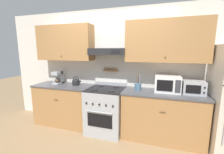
# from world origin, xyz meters

# --- Properties ---
(ground_plane) EXTENTS (16.00, 16.00, 0.00)m
(ground_plane) POSITION_xyz_m (0.00, 0.00, 0.00)
(ground_plane) COLOR #937551
(wall_back) EXTENTS (5.20, 0.46, 2.55)m
(wall_back) POSITION_xyz_m (0.04, 0.57, 1.51)
(wall_back) COLOR silver
(wall_back) RESTS_ON ground_plane
(counter_left) EXTENTS (1.32, 0.63, 0.92)m
(counter_left) POSITION_xyz_m (-1.03, 0.32, 0.46)
(counter_left) COLOR #AD7A47
(counter_left) RESTS_ON ground_plane
(counter_right) EXTENTS (1.48, 0.63, 0.92)m
(counter_right) POSITION_xyz_m (1.11, 0.32, 0.46)
(counter_right) COLOR #AD7A47
(counter_right) RESTS_ON ground_plane
(stove_range) EXTENTS (0.73, 0.73, 0.99)m
(stove_range) POSITION_xyz_m (0.00, 0.26, 0.46)
(stove_range) COLOR #ADAFB5
(stove_range) RESTS_ON ground_plane
(tea_kettle) EXTENTS (0.21, 0.16, 0.20)m
(tea_kettle) POSITION_xyz_m (-0.75, 0.38, 0.99)
(tea_kettle) COLOR #232326
(tea_kettle) RESTS_ON counter_left
(coffee_maker) EXTENTS (0.16, 0.25, 0.28)m
(coffee_maker) POSITION_xyz_m (-1.23, 0.41, 1.06)
(coffee_maker) COLOR #ADAFB5
(coffee_maker) RESTS_ON counter_left
(microwave) EXTENTS (0.45, 0.35, 0.31)m
(microwave) POSITION_xyz_m (1.18, 0.39, 1.07)
(microwave) COLOR white
(microwave) RESTS_ON counter_right
(utensil_crock) EXTENTS (0.13, 0.13, 0.29)m
(utensil_crock) POSITION_xyz_m (0.64, 0.38, 0.99)
(utensil_crock) COLOR slate
(utensil_crock) RESTS_ON counter_right
(toaster_oven) EXTENTS (0.36, 0.28, 0.24)m
(toaster_oven) POSITION_xyz_m (1.61, 0.37, 1.03)
(toaster_oven) COLOR #ADAFB5
(toaster_oven) RESTS_ON counter_right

